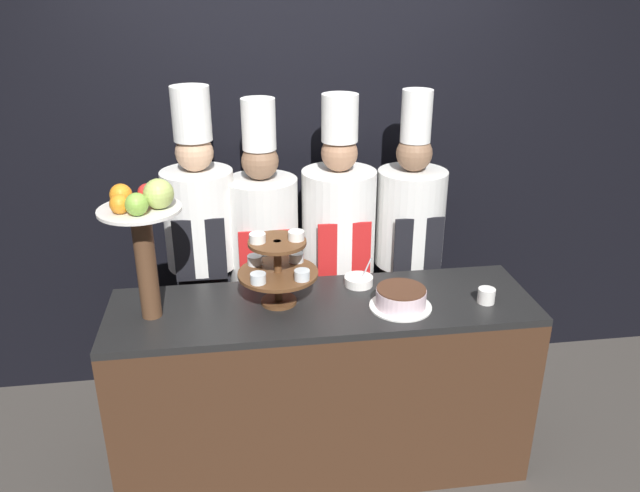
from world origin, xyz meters
TOP-DOWN VIEW (x-y plane):
  - wall_back at (0.00, 1.22)m, footprint 10.00×0.06m
  - buffet_counter at (0.00, 0.29)m, footprint 1.98×0.58m
  - tiered_stand at (-0.20, 0.33)m, footprint 0.37×0.37m
  - fruit_pedestal at (-0.77, 0.28)m, footprint 0.35×0.35m
  - cake_round at (0.35, 0.21)m, footprint 0.29×0.29m
  - cup_white at (0.75, 0.20)m, footprint 0.08×0.08m
  - serving_bowl_far at (0.20, 0.46)m, footprint 0.14×0.14m
  - chef_left at (-0.57, 0.84)m, footprint 0.37×0.37m
  - chef_center_left at (-0.24, 0.84)m, footprint 0.38×0.38m
  - chef_center_right at (0.16, 0.84)m, footprint 0.39×0.39m
  - chef_right at (0.56, 0.84)m, footprint 0.37×0.37m

SIDE VIEW (x-z plane):
  - buffet_counter at x=0.00m, z-range 0.00..0.93m
  - serving_bowl_far at x=0.20m, z-range 0.88..1.02m
  - chef_center_left at x=-0.24m, z-range 0.06..1.85m
  - cup_white at x=0.75m, z-range 0.93..1.00m
  - chef_right at x=0.56m, z-range 0.06..1.87m
  - chef_center_right at x=0.16m, z-range 0.07..1.87m
  - cake_round at x=0.35m, z-range 0.93..1.02m
  - chef_left at x=-0.57m, z-range 0.09..1.94m
  - tiered_stand at x=-0.20m, z-range 0.94..1.29m
  - fruit_pedestal at x=-0.77m, z-range 1.04..1.68m
  - wall_back at x=0.00m, z-range 0.00..2.80m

